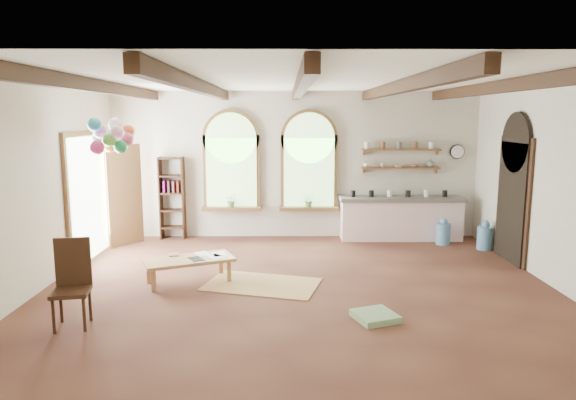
{
  "coord_description": "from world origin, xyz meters",
  "views": [
    {
      "loc": [
        -0.23,
        -7.77,
        2.66
      ],
      "look_at": [
        -0.18,
        0.6,
        1.3
      ],
      "focal_mm": 32.0,
      "sensor_mm": 36.0,
      "label": 1
    }
  ],
  "objects_px": {
    "balloon_cluster": "(111,137)",
    "side_chair": "(72,302)",
    "kitchen_counter": "(401,218)",
    "coffee_table": "(189,261)"
  },
  "relations": [
    {
      "from": "balloon_cluster",
      "to": "side_chair",
      "type": "bearing_deg",
      "value": -85.76
    },
    {
      "from": "side_chair",
      "to": "kitchen_counter",
      "type": "bearing_deg",
      "value": 41.89
    },
    {
      "from": "coffee_table",
      "to": "side_chair",
      "type": "xyz_separation_m",
      "value": [
        -1.16,
        -1.76,
        -0.03
      ]
    },
    {
      "from": "coffee_table",
      "to": "side_chair",
      "type": "height_order",
      "value": "side_chair"
    },
    {
      "from": "kitchen_counter",
      "to": "coffee_table",
      "type": "distance_m",
      "value": 5.04
    },
    {
      "from": "kitchen_counter",
      "to": "side_chair",
      "type": "bearing_deg",
      "value": -138.11
    },
    {
      "from": "kitchen_counter",
      "to": "coffee_table",
      "type": "xyz_separation_m",
      "value": [
        -4.08,
        -2.95,
        -0.12
      ]
    },
    {
      "from": "coffee_table",
      "to": "side_chair",
      "type": "relative_size",
      "value": 1.37
    },
    {
      "from": "kitchen_counter",
      "to": "side_chair",
      "type": "height_order",
      "value": "side_chair"
    },
    {
      "from": "side_chair",
      "to": "balloon_cluster",
      "type": "relative_size",
      "value": 0.98
    }
  ]
}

